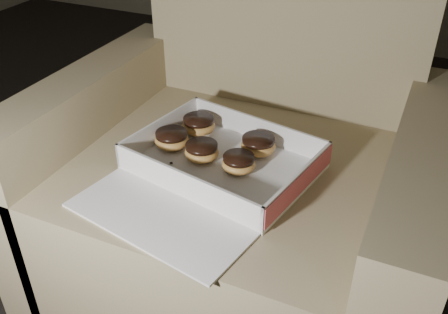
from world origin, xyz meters
TOP-DOWN VIEW (x-y plane):
  - armchair at (0.42, 0.36)m, footprint 0.88×0.74m
  - bakery_box at (0.41, 0.22)m, footprint 0.44×0.49m
  - donut_a at (0.45, 0.25)m, footprint 0.07×0.07m
  - donut_b at (0.36, 0.26)m, footprint 0.07×0.07m
  - donut_c at (0.47, 0.33)m, footprint 0.08×0.08m
  - donut_d at (0.31, 0.36)m, footprint 0.08×0.08m
  - donut_e at (0.28, 0.27)m, footprint 0.08×0.08m
  - crumb_a at (0.57, 0.20)m, footprint 0.01×0.01m
  - crumb_b at (0.31, 0.21)m, footprint 0.01×0.01m
  - crumb_c at (0.51, 0.12)m, footprint 0.01×0.01m

SIDE VIEW (x-z plane):
  - armchair at x=0.42m, z-range -0.17..0.75m
  - crumb_a at x=0.57m, z-range 0.42..0.42m
  - crumb_b at x=0.31m, z-range 0.42..0.42m
  - crumb_c at x=0.51m, z-range 0.42..0.42m
  - bakery_box at x=0.41m, z-range 0.39..0.46m
  - donut_a at x=0.45m, z-range 0.42..0.46m
  - donut_b at x=0.36m, z-range 0.42..0.46m
  - donut_e at x=0.28m, z-range 0.42..0.46m
  - donut_c at x=0.47m, z-range 0.42..0.46m
  - donut_d at x=0.31m, z-range 0.42..0.46m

